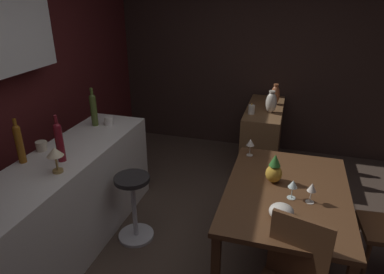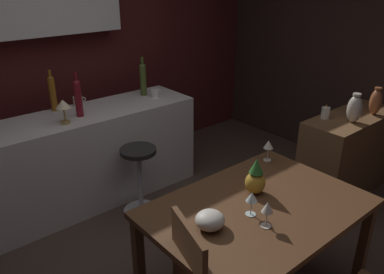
# 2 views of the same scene
# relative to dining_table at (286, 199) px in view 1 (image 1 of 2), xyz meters

# --- Properties ---
(ground_plane) EXTENTS (9.00, 9.00, 0.00)m
(ground_plane) POSITION_rel_dining_table_xyz_m (-0.13, 0.47, -0.66)
(ground_plane) COLOR #47382D
(wall_side_right) EXTENTS (0.10, 4.40, 2.60)m
(wall_side_right) POSITION_rel_dining_table_xyz_m (2.42, 0.77, 0.64)
(wall_side_right) COLOR #33231E
(wall_side_right) RESTS_ON ground_plane
(dining_table) EXTENTS (1.37, 0.95, 0.74)m
(dining_table) POSITION_rel_dining_table_xyz_m (0.00, 0.00, 0.00)
(dining_table) COLOR #56351E
(dining_table) RESTS_ON ground_plane
(kitchen_counter) EXTENTS (2.10, 0.60, 0.90)m
(kitchen_counter) POSITION_rel_dining_table_xyz_m (-0.28, 1.85, -0.21)
(kitchen_counter) COLOR silver
(kitchen_counter) RESTS_ON ground_plane
(sideboard_cabinet) EXTENTS (1.10, 0.44, 0.82)m
(sideboard_cabinet) POSITION_rel_dining_table_xyz_m (1.76, 0.35, -0.25)
(sideboard_cabinet) COLOR brown
(sideboard_cabinet) RESTS_ON ground_plane
(bar_stool) EXTENTS (0.34, 0.34, 0.66)m
(bar_stool) POSITION_rel_dining_table_xyz_m (-0.04, 1.33, -0.31)
(bar_stool) COLOR #262323
(bar_stool) RESTS_ON ground_plane
(wine_glass_left) EXTENTS (0.07, 0.07, 0.15)m
(wine_glass_left) POSITION_rel_dining_table_xyz_m (-0.11, -0.03, 0.20)
(wine_glass_left) COLOR silver
(wine_glass_left) RESTS_ON dining_table
(wine_glass_right) EXTENTS (0.07, 0.07, 0.16)m
(wine_glass_right) POSITION_rel_dining_table_xyz_m (-0.13, -0.17, 0.20)
(wine_glass_right) COLOR silver
(wine_glass_right) RESTS_ON dining_table
(wine_glass_center) EXTENTS (0.07, 0.07, 0.17)m
(wine_glass_center) POSITION_rel_dining_table_xyz_m (0.53, 0.37, 0.21)
(wine_glass_center) COLOR silver
(wine_glass_center) RESTS_ON dining_table
(pineapple_centerpiece) EXTENTS (0.13, 0.13, 0.25)m
(pineapple_centerpiece) POSITION_rel_dining_table_xyz_m (0.10, 0.12, 0.19)
(pineapple_centerpiece) COLOR gold
(pineapple_centerpiece) RESTS_ON dining_table
(fruit_bowl) EXTENTS (0.17, 0.17, 0.10)m
(fruit_bowl) POSITION_rel_dining_table_xyz_m (-0.38, 0.03, 0.13)
(fruit_bowl) COLOR beige
(fruit_bowl) RESTS_ON dining_table
(wine_bottle_amber) EXTENTS (0.06, 0.06, 0.38)m
(wine_bottle_amber) POSITION_rel_dining_table_xyz_m (-0.45, 2.09, 0.42)
(wine_bottle_amber) COLOR #8C5114
(wine_bottle_amber) RESTS_ON kitchen_counter
(wine_bottle_olive) EXTENTS (0.07, 0.07, 0.39)m
(wine_bottle_olive) POSITION_rel_dining_table_xyz_m (0.44, 1.96, 0.42)
(wine_bottle_olive) COLOR #475623
(wine_bottle_olive) RESTS_ON kitchen_counter
(wine_bottle_ruby) EXTENTS (0.06, 0.06, 0.40)m
(wine_bottle_ruby) POSITION_rel_dining_table_xyz_m (-0.33, 1.80, 0.42)
(wine_bottle_ruby) COLOR maroon
(wine_bottle_ruby) RESTS_ON kitchen_counter
(cup_cream) EXTENTS (0.13, 0.09, 0.08)m
(cup_cream) POSITION_rel_dining_table_xyz_m (-0.21, 2.09, 0.28)
(cup_cream) COLOR beige
(cup_cream) RESTS_ON kitchen_counter
(cup_white) EXTENTS (0.12, 0.09, 0.08)m
(cup_white) POSITION_rel_dining_table_xyz_m (0.50, 1.83, 0.28)
(cup_white) COLOR white
(cup_white) RESTS_ON kitchen_counter
(counter_lamp) EXTENTS (0.13, 0.13, 0.21)m
(counter_lamp) POSITION_rel_dining_table_xyz_m (-0.51, 1.71, 0.40)
(counter_lamp) COLOR #A58447
(counter_lamp) RESTS_ON kitchen_counter
(pillar_candle_tall) EXTENTS (0.08, 0.08, 0.13)m
(pillar_candle_tall) POSITION_rel_dining_table_xyz_m (1.48, 0.49, 0.21)
(pillar_candle_tall) COLOR white
(pillar_candle_tall) RESTS_ON sideboard_cabinet
(vase_copper) EXTENTS (0.11, 0.11, 0.27)m
(vase_copper) POSITION_rel_dining_table_xyz_m (1.93, 0.25, 0.29)
(vase_copper) COLOR #B26038
(vase_copper) RESTS_ON sideboard_cabinet
(vase_ceramic_ivory) EXTENTS (0.13, 0.13, 0.27)m
(vase_ceramic_ivory) POSITION_rel_dining_table_xyz_m (1.58, 0.27, 0.29)
(vase_ceramic_ivory) COLOR beige
(vase_ceramic_ivory) RESTS_ON sideboard_cabinet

